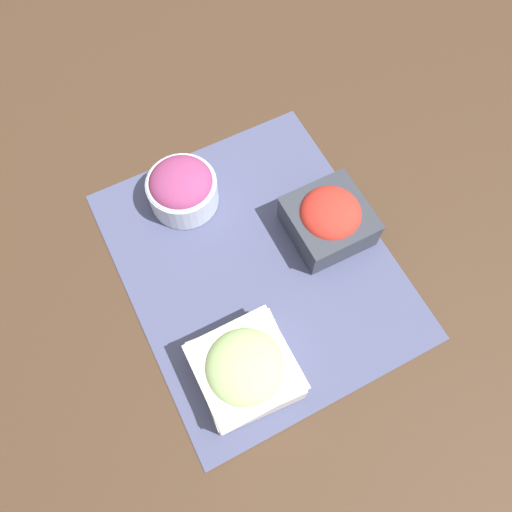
# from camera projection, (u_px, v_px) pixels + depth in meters

# --- Properties ---
(ground_plane) EXTENTS (3.00, 3.00, 0.00)m
(ground_plane) POSITION_uv_depth(u_px,v_px,m) (256.00, 264.00, 0.92)
(ground_plane) COLOR #422D1E
(placemat) EXTENTS (0.56, 0.47, 0.00)m
(placemat) POSITION_uv_depth(u_px,v_px,m) (256.00, 263.00, 0.92)
(placemat) COLOR #474C70
(placemat) RESTS_ON ground_plane
(cucumber_bowl) EXTENTS (0.16, 0.16, 0.09)m
(cucumber_bowl) POSITION_uv_depth(u_px,v_px,m) (245.00, 369.00, 0.80)
(cucumber_bowl) COLOR silver
(cucumber_bowl) RESTS_ON placemat
(tomato_bowl) EXTENTS (0.14, 0.14, 0.09)m
(tomato_bowl) POSITION_uv_depth(u_px,v_px,m) (329.00, 219.00, 0.91)
(tomato_bowl) COLOR #333842
(tomato_bowl) RESTS_ON placemat
(onion_bowl) EXTENTS (0.13, 0.13, 0.09)m
(onion_bowl) POSITION_uv_depth(u_px,v_px,m) (182.00, 188.00, 0.93)
(onion_bowl) COLOR silver
(onion_bowl) RESTS_ON placemat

